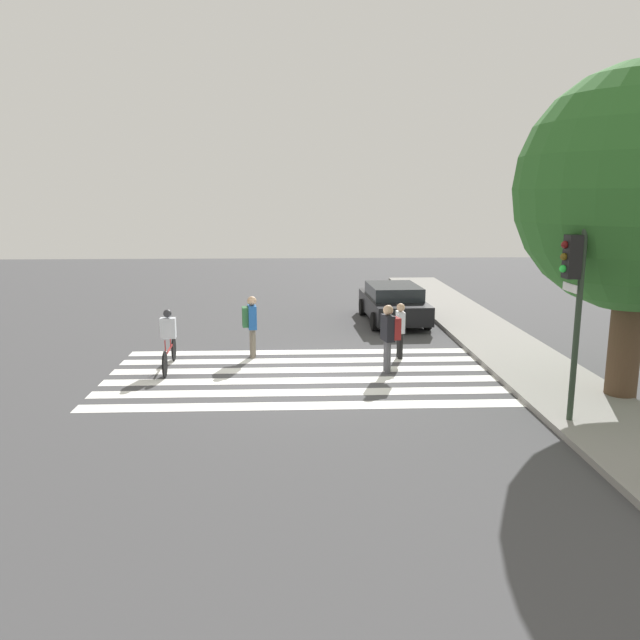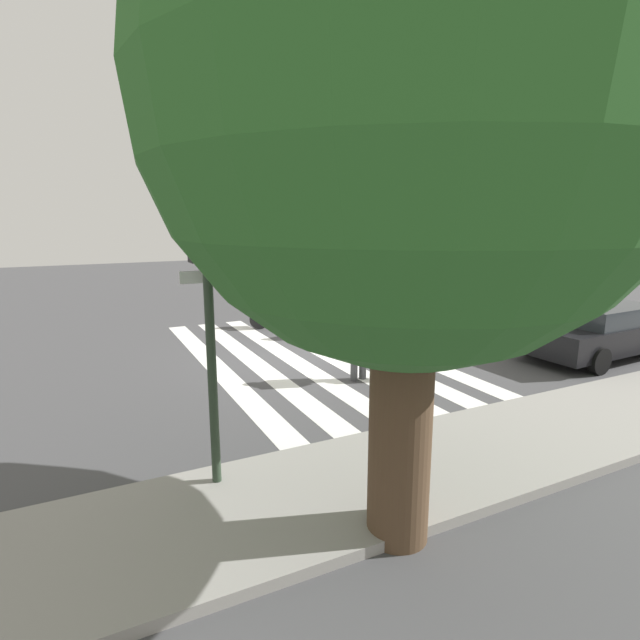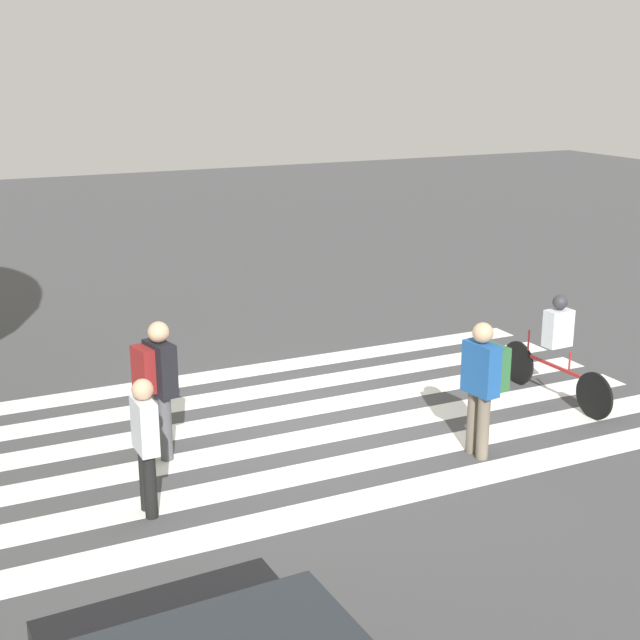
{
  "view_description": "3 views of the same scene",
  "coord_description": "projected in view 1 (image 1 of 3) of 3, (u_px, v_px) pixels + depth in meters",
  "views": [
    {
      "loc": [
        15.64,
        -0.12,
        4.65
      ],
      "look_at": [
        -0.67,
        0.54,
        1.33
      ],
      "focal_mm": 35.0,
      "sensor_mm": 36.0,
      "label": 1
    },
    {
      "loc": [
        5.32,
        11.49,
        3.61
      ],
      "look_at": [
        -0.59,
        -0.38,
        0.82
      ],
      "focal_mm": 28.0,
      "sensor_mm": 36.0,
      "label": 2
    },
    {
      "loc": [
        -10.58,
        4.99,
        4.89
      ],
      "look_at": [
        1.14,
        -0.56,
        1.12
      ],
      "focal_mm": 50.0,
      "sensor_mm": 36.0,
      "label": 3
    }
  ],
  "objects": [
    {
      "name": "traffic_light",
      "position": [
        574.0,
        287.0,
        12.12
      ],
      "size": [
        0.6,
        0.5,
        4.07
      ],
      "color": "#283828",
      "rests_on": "ground_plane"
    },
    {
      "name": "sidewalk_curb",
      "position": [
        536.0,
        370.0,
        16.48
      ],
      "size": [
        36.0,
        2.5,
        0.14
      ],
      "color": "gray",
      "rests_on": "ground_plane"
    },
    {
      "name": "pedestrian_adult_blue_shirt",
      "position": [
        251.0,
        322.0,
        17.85
      ],
      "size": [
        0.52,
        0.45,
        1.78
      ],
      "rotation": [
        0.0,
        0.0,
        0.15
      ],
      "color": "#6B6051",
      "rests_on": "ground_plane"
    },
    {
      "name": "pedestrian_child_with_backpack",
      "position": [
        389.0,
        333.0,
        16.33
      ],
      "size": [
        0.54,
        0.49,
        1.81
      ],
      "rotation": [
        0.0,
        0.0,
        3.36
      ],
      "color": "#4C4C51",
      "rests_on": "ground_plane"
    },
    {
      "name": "street_tree",
      "position": [
        640.0,
        191.0,
        13.38
      ],
      "size": [
        5.31,
        5.31,
        7.39
      ],
      "color": "#4C3826",
      "rests_on": "ground_plane"
    },
    {
      "name": "crosswalk_stripes",
      "position": [
        300.0,
        375.0,
        16.24
      ],
      "size": [
        5.33,
        10.0,
        0.01
      ],
      "color": "white",
      "rests_on": "ground_plane"
    },
    {
      "name": "ground_plane",
      "position": [
        300.0,
        375.0,
        16.24
      ],
      "size": [
        60.0,
        60.0,
        0.0
      ],
      "primitive_type": "plane",
      "color": "#444447"
    },
    {
      "name": "pedestrian_adult_yellow_jacket",
      "position": [
        400.0,
        327.0,
        17.75
      ],
      "size": [
        0.45,
        0.24,
        1.6
      ],
      "rotation": [
        0.0,
        0.0,
        3.16
      ],
      "color": "black",
      "rests_on": "ground_plane"
    },
    {
      "name": "car_parked_dark_suv",
      "position": [
        393.0,
        303.0,
        22.84
      ],
      "size": [
        4.59,
        2.2,
        1.38
      ],
      "rotation": [
        0.0,
        0.0,
        0.04
      ],
      "color": "black",
      "rests_on": "ground_plane"
    },
    {
      "name": "cyclist_near_curb",
      "position": [
        169.0,
        337.0,
        16.69
      ],
      "size": [
        2.32,
        0.41,
        1.63
      ],
      "rotation": [
        0.0,
        0.0,
        0.05
      ],
      "color": "black",
      "rests_on": "ground_plane"
    }
  ]
}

